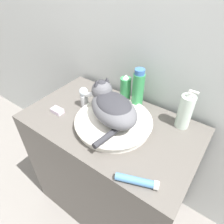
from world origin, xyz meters
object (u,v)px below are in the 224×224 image
at_px(faucet, 85,97).
at_px(spray_bottle_trigger, 125,90).
at_px(soap_bar, 57,111).
at_px(cream_tube, 137,181).
at_px(soap_pump_bottle, 185,111).
at_px(shampoo_bottle_tall, 138,90).
at_px(cat, 112,106).

bearing_deg(faucet, spray_bottle_trigger, 55.75).
bearing_deg(soap_bar, cream_tube, -11.72).
height_order(spray_bottle_trigger, soap_pump_bottle, soap_pump_bottle).
relative_size(shampoo_bottle_tall, soap_bar, 3.52).
relative_size(spray_bottle_trigger, soap_bar, 2.69).
bearing_deg(faucet, shampoo_bottle_tall, 44.28).
height_order(cat, spray_bottle_trigger, cat).
xyz_separation_m(cat, shampoo_bottle_tall, (0.03, 0.20, -0.00)).
bearing_deg(soap_pump_bottle, cream_tube, -92.51).
xyz_separation_m(faucet, soap_pump_bottle, (0.50, 0.17, 0.02)).
bearing_deg(faucet, soap_bar, -117.09).
relative_size(faucet, cream_tube, 0.82).
xyz_separation_m(spray_bottle_trigger, shampoo_bottle_tall, (0.08, 0.00, 0.03)).
relative_size(soap_pump_bottle, soap_bar, 3.18).
relative_size(faucet, soap_pump_bottle, 0.63).
bearing_deg(soap_pump_bottle, cat, -146.48).
relative_size(cream_tube, soap_bar, 2.46).
bearing_deg(soap_pump_bottle, spray_bottle_trigger, -180.00).
xyz_separation_m(soap_pump_bottle, cream_tube, (-0.02, -0.42, -0.08)).
relative_size(cat, faucet, 2.59).
bearing_deg(shampoo_bottle_tall, soap_pump_bottle, 0.00).
relative_size(spray_bottle_trigger, soap_pump_bottle, 0.84).
relative_size(spray_bottle_trigger, cream_tube, 1.09).
xyz_separation_m(faucet, cream_tube, (0.48, -0.25, -0.06)).
distance_m(faucet, spray_bottle_trigger, 0.23).
xyz_separation_m(soap_pump_bottle, shampoo_bottle_tall, (-0.26, -0.00, 0.02)).
relative_size(cat, soap_pump_bottle, 1.64).
relative_size(shampoo_bottle_tall, cream_tube, 1.43).
height_order(faucet, soap_bar, faucet).
distance_m(spray_bottle_trigger, soap_bar, 0.40).
distance_m(soap_pump_bottle, cream_tube, 0.43).
bearing_deg(spray_bottle_trigger, cream_tube, -52.04).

